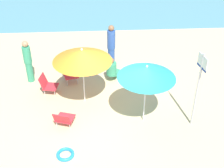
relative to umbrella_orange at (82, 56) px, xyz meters
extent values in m
plane|color=#D3BC8C|center=(0.74, -0.59, -1.67)|extent=(40.00, 40.00, 0.00)
cylinder|color=silver|center=(0.00, 0.00, -0.75)|extent=(0.04, 0.04, 1.85)
cone|color=orange|center=(0.00, 0.00, 0.00)|extent=(1.80, 1.80, 0.36)
sphere|color=silver|center=(0.00, 0.00, 0.21)|extent=(0.06, 0.06, 0.06)
cylinder|color=silver|center=(1.76, -1.07, -0.75)|extent=(0.04, 0.04, 1.84)
cone|color=teal|center=(1.76, -1.07, 0.01)|extent=(1.62, 1.62, 0.32)
sphere|color=silver|center=(1.76, -1.07, 0.20)|extent=(0.06, 0.06, 0.06)
cube|color=red|center=(-0.49, 1.15, -1.41)|extent=(0.58, 0.56, 0.03)
cube|color=red|center=(-0.56, 1.37, -1.19)|extent=(0.50, 0.29, 0.42)
cylinder|color=silver|center=(-0.26, 1.03, -1.55)|extent=(0.02, 0.02, 0.25)
cylinder|color=silver|center=(-0.62, 0.92, -1.55)|extent=(0.02, 0.02, 0.25)
cylinder|color=silver|center=(-0.36, 1.37, -1.55)|extent=(0.02, 0.02, 0.25)
cylinder|color=silver|center=(-0.72, 1.26, -1.55)|extent=(0.02, 0.02, 0.25)
cube|color=red|center=(-1.14, 0.53, -1.42)|extent=(0.53, 0.55, 0.03)
cube|color=red|center=(-1.37, 0.57, -1.21)|extent=(0.24, 0.49, 0.40)
cylinder|color=silver|center=(-0.92, 0.68, -1.55)|extent=(0.02, 0.02, 0.23)
cylinder|color=silver|center=(-1.00, 0.31, -1.55)|extent=(0.02, 0.02, 0.23)
cylinder|color=silver|center=(-1.27, 0.74, -1.55)|extent=(0.02, 0.02, 0.23)
cylinder|color=silver|center=(-1.35, 0.37, -1.55)|extent=(0.02, 0.02, 0.23)
cube|color=red|center=(-0.55, -1.10, -1.45)|extent=(0.61, 0.58, 0.03)
cube|color=red|center=(-0.62, -1.33, -1.28)|extent=(0.52, 0.28, 0.33)
cylinder|color=silver|center=(-0.69, -0.87, -1.57)|extent=(0.02, 0.02, 0.20)
cylinder|color=silver|center=(-0.31, -0.99, -1.57)|extent=(0.02, 0.02, 0.20)
cylinder|color=silver|center=(-0.80, -1.21, -1.57)|extent=(0.02, 0.02, 0.20)
cylinder|color=silver|center=(-0.42, -1.33, -1.57)|extent=(0.02, 0.02, 0.20)
cylinder|color=#389970|center=(-1.94, 1.32, -1.29)|extent=(0.24, 0.24, 0.75)
cylinder|color=#389970|center=(-1.94, 1.32, -0.62)|extent=(0.28, 0.28, 0.60)
sphere|color=tan|center=(-1.94, 1.32, -0.21)|extent=(0.21, 0.21, 0.21)
cylinder|color=#2D519E|center=(0.98, 2.03, -1.24)|extent=(0.25, 0.25, 0.85)
cylinder|color=#2D519E|center=(0.98, 2.03, -0.47)|extent=(0.30, 0.30, 0.69)
sphere|color=#896042|center=(0.98, 2.03, -0.02)|extent=(0.21, 0.21, 0.21)
cube|color=#389970|center=(1.04, 1.30, -1.41)|extent=(0.50, 0.50, 0.12)
cylinder|color=#896042|center=(1.13, 1.43, -1.54)|extent=(0.12, 0.12, 0.26)
cylinder|color=#389970|center=(0.94, 1.15, -1.17)|extent=(0.36, 0.36, 0.47)
sphere|color=#896042|center=(0.94, 1.15, -0.84)|extent=(0.19, 0.19, 0.19)
cylinder|color=#ADADB2|center=(3.15, -1.31, -0.51)|extent=(0.06, 0.06, 2.33)
cube|color=white|center=(3.15, -1.31, 0.42)|extent=(0.10, 0.48, 0.38)
cube|color=navy|center=(3.15, -1.31, 0.26)|extent=(0.11, 0.48, 0.06)
torus|color=#238CD8|center=(-0.48, -2.36, -1.62)|extent=(0.48, 0.48, 0.09)
camera|label=1|loc=(0.40, -8.00, 4.31)|focal=48.84mm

